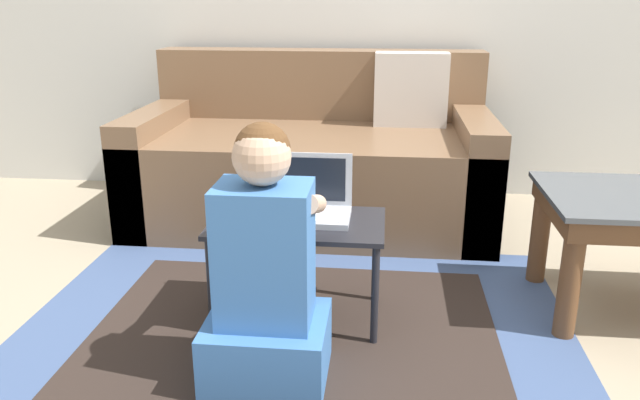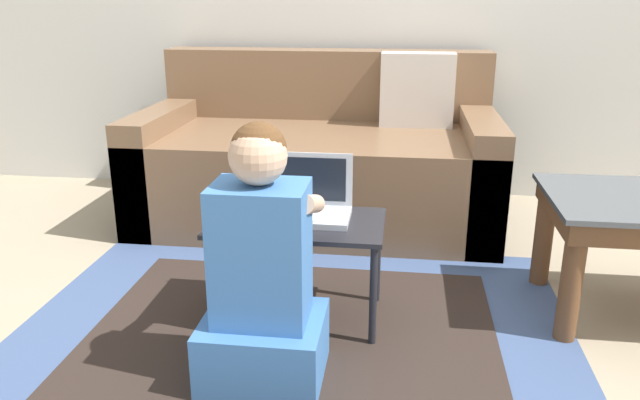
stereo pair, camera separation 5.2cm
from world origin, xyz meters
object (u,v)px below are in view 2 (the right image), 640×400
at_px(couch, 321,160).
at_px(computer_mouse, 230,212).
at_px(person_seated, 262,279).
at_px(laptop_desk, 297,233).
at_px(laptop, 303,207).

xyz_separation_m(couch, computer_mouse, (-0.16, -1.08, 0.09)).
distance_m(computer_mouse, person_seated, 0.41).
xyz_separation_m(couch, person_seated, (0.03, -1.44, 0.03)).
height_order(computer_mouse, person_seated, person_seated).
relative_size(couch, laptop_desk, 2.95).
relative_size(couch, person_seated, 2.23).
distance_m(couch, person_seated, 1.44).
distance_m(laptop_desk, laptop, 0.09).
height_order(laptop_desk, computer_mouse, computer_mouse).
bearing_deg(laptop_desk, couch, 93.43).
bearing_deg(couch, laptop_desk, -86.57).
xyz_separation_m(laptop, computer_mouse, (-0.24, -0.05, -0.01)).
distance_m(laptop, computer_mouse, 0.25).
bearing_deg(computer_mouse, couch, 81.39).
xyz_separation_m(couch, laptop, (0.08, -1.03, 0.11)).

